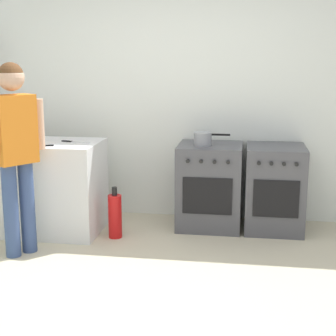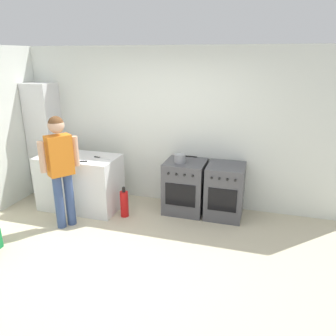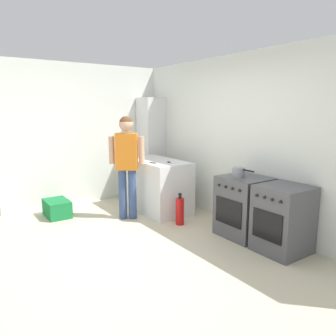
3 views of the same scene
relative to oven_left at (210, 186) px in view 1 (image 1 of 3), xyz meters
name	(u,v)px [view 1 (image 1 of 3)]	position (x,y,z in m)	size (l,w,h in m)	color
ground_plane	(146,291)	(-0.35, -1.58, -0.43)	(8.00, 8.00, 0.00)	beige
back_wall	(181,96)	(-0.35, 0.37, 0.87)	(6.00, 0.10, 2.60)	silver
counter_unit	(36,186)	(-1.70, -0.38, 0.02)	(1.30, 0.70, 0.90)	silver
oven_left	(210,186)	(0.00, 0.00, 0.00)	(0.64, 0.62, 0.85)	#4C4C51
oven_right	(275,188)	(0.65, 0.00, 0.00)	(0.57, 0.62, 0.85)	#4C4C51
pot	(203,139)	(-0.07, -0.06, 0.49)	(0.36, 0.18, 0.13)	gray
knife_chef	(75,142)	(-1.29, -0.36, 0.48)	(0.31, 0.10, 0.01)	silver
knife_bread	(36,146)	(-1.56, -0.64, 0.48)	(0.34, 0.15, 0.01)	silver
person	(15,142)	(-1.59, -1.01, 0.58)	(0.37, 0.48, 1.67)	#384C7A
fire_extinguisher	(115,216)	(-0.87, -0.48, -0.21)	(0.13, 0.13, 0.50)	red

